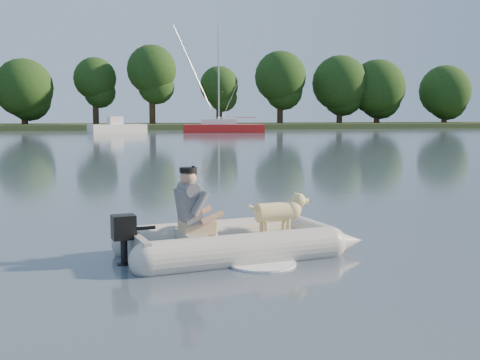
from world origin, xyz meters
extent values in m
plane|color=#4F5C6B|center=(0.00, 0.00, 0.00)|extent=(160.00, 160.00, 0.00)
cube|color=#47512D|center=(0.00, 62.00, 0.25)|extent=(160.00, 12.00, 0.70)
cylinder|color=#332316|center=(-9.90, 61.33, 1.47)|extent=(0.70, 0.70, 2.94)
sphere|color=#244818|center=(-9.90, 61.33, 4.49)|extent=(6.27, 6.27, 6.27)
cylinder|color=#332316|center=(-2.42, 61.95, 1.84)|extent=(0.70, 0.70, 3.67)
sphere|color=#244818|center=(-2.42, 61.95, 5.61)|extent=(4.69, 4.69, 4.69)
cylinder|color=#332316|center=(3.70, 60.15, 2.15)|extent=(0.70, 0.70, 4.29)
sphere|color=#244818|center=(3.70, 60.15, 6.56)|extent=(5.43, 5.43, 5.43)
cylinder|color=#332316|center=(11.30, 60.43, 1.61)|extent=(0.70, 0.70, 3.21)
sphere|color=#244818|center=(11.30, 60.43, 4.91)|extent=(4.41, 4.41, 4.41)
cylinder|color=#332316|center=(18.70, 61.04, 1.97)|extent=(0.70, 0.70, 3.94)
sphere|color=#244818|center=(18.70, 61.04, 6.02)|extent=(6.03, 6.03, 6.03)
cylinder|color=#332316|center=(26.27, 61.31, 1.76)|extent=(0.70, 0.70, 3.52)
sphere|color=#244818|center=(26.27, 61.31, 5.37)|extent=(6.68, 6.68, 6.68)
cylinder|color=#332316|center=(31.05, 61.08, 1.61)|extent=(0.70, 0.70, 3.21)
sphere|color=#244818|center=(31.05, 61.08, 4.91)|extent=(6.79, 6.79, 6.79)
cylinder|color=#332316|center=(40.05, 60.78, 1.48)|extent=(0.70, 0.70, 2.96)
sphere|color=#244818|center=(40.05, 60.78, 4.53)|extent=(6.40, 6.40, 6.40)
cube|color=red|center=(9.25, 47.48, 0.28)|extent=(7.69, 3.41, 0.93)
cube|color=white|center=(8.79, 47.55, 0.97)|extent=(3.48, 2.18, 0.56)
cylinder|color=#A5A5AA|center=(8.79, 47.55, 5.38)|extent=(0.15, 0.15, 9.28)
camera|label=1|loc=(-1.64, -7.31, 1.81)|focal=45.00mm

